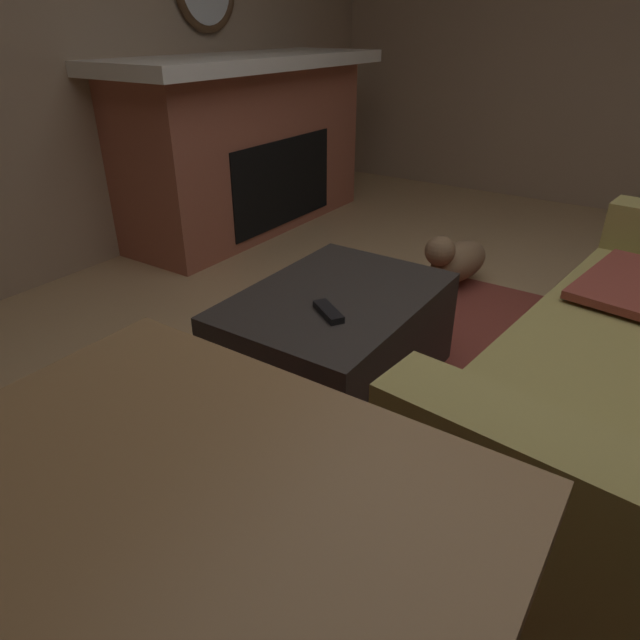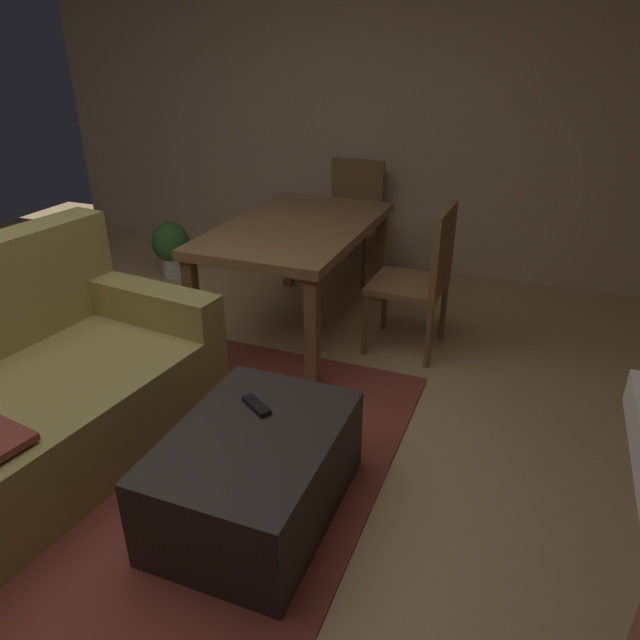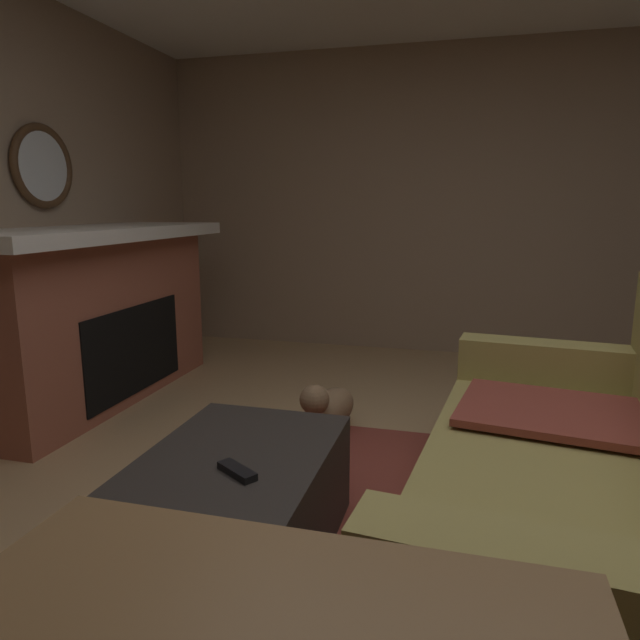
{
  "view_description": "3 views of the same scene",
  "coord_description": "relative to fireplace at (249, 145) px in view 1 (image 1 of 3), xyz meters",
  "views": [
    {
      "loc": [
        1.66,
        0.32,
        1.3
      ],
      "look_at": [
        0.44,
        -0.5,
        0.52
      ],
      "focal_mm": 31.37,
      "sensor_mm": 36.0,
      "label": 1
    },
    {
      "loc": [
        -1.57,
        -1.6,
        1.8
      ],
      "look_at": [
        0.38,
        -0.83,
        0.78
      ],
      "focal_mm": 32.62,
      "sensor_mm": 36.0,
      "label": 2
    },
    {
      "loc": [
        1.78,
        0.08,
        1.26
      ],
      "look_at": [
        -0.0,
        -0.39,
        0.88
      ],
      "focal_mm": 31.93,
      "sensor_mm": 36.0,
      "label": 3
    }
  ],
  "objects": [
    {
      "name": "wall_back_fireplace_side",
      "position": [
        1.32,
        -0.38,
        0.7
      ],
      "size": [
        6.84,
        0.12,
        2.54
      ],
      "primitive_type": "cube",
      "color": "#9E846B",
      "rests_on": "ground"
    },
    {
      "name": "small_dog",
      "position": [
        0.24,
        1.62,
        -0.39
      ],
      "size": [
        0.5,
        0.29,
        0.3
      ],
      "color": "#8C6B4C",
      "rests_on": "ground"
    },
    {
      "name": "floor",
      "position": [
        1.32,
        2.25,
        -0.57
      ],
      "size": [
        7.72,
        7.72,
        0.0
      ],
      "primitive_type": "plane",
      "color": "tan"
    },
    {
      "name": "tv_remote",
      "position": [
        1.53,
        1.64,
        -0.15
      ],
      "size": [
        0.13,
        0.16,
        0.02
      ],
      "primitive_type": "cube",
      "rotation": [
        0.0,
        0.0,
        -0.57
      ],
      "color": "black",
      "rests_on": "ottoman_coffee_table"
    },
    {
      "name": "ottoman_coffee_table",
      "position": [
        1.38,
        1.57,
        -0.36
      ],
      "size": [
        0.88,
        0.62,
        0.41
      ],
      "primitive_type": "cube",
      "color": "#2D2826",
      "rests_on": "ground"
    },
    {
      "name": "area_rug",
      "position": [
        1.38,
        2.13,
        -0.56
      ],
      "size": [
        2.6,
        2.0,
        0.01
      ],
      "primitive_type": "cube",
      "color": "brown",
      "rests_on": "ground"
    },
    {
      "name": "fireplace",
      "position": [
        0.0,
        0.0,
        0.0
      ],
      "size": [
        2.11,
        0.76,
        1.12
      ],
      "color": "#9E5642",
      "rests_on": "ground"
    }
  ]
}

